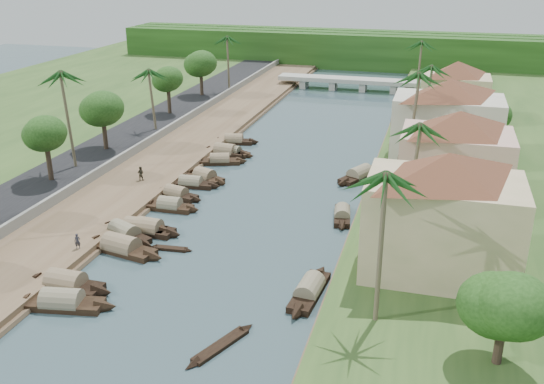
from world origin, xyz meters
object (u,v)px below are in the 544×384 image
(building_near, at_px, (443,213))
(bridge, at_px, (348,81))
(sampan_1, at_px, (66,285))
(person_near, at_px, (77,241))
(sampan_0, at_px, (62,303))

(building_near, bearing_deg, bridge, 104.39)
(sampan_1, distance_m, person_near, 5.88)
(bridge, relative_size, person_near, 19.47)
(building_near, height_order, person_near, building_near)
(sampan_1, relative_size, person_near, 5.95)
(sampan_0, height_order, person_near, person_near)
(sampan_1, bearing_deg, bridge, 83.89)
(building_near, xyz_separation_m, person_near, (-31.06, -3.62, -4.87))
(sampan_0, bearing_deg, person_near, 104.29)
(bridge, height_order, person_near, bridge)
(bridge, bearing_deg, building_near, -75.61)
(sampan_1, bearing_deg, sampan_0, -62.10)
(bridge, relative_size, sampan_1, 3.27)
(building_near, xyz_separation_m, sampan_1, (-28.86, -8.96, -5.96))
(sampan_0, bearing_deg, sampan_1, 107.58)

